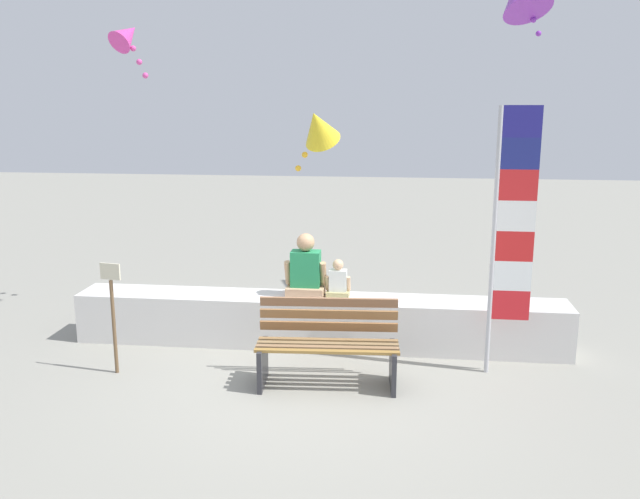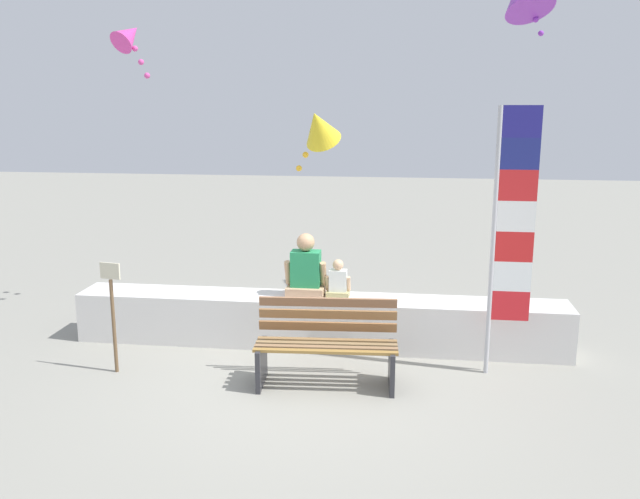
% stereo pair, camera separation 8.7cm
% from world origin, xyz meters
% --- Properties ---
extents(ground_plane, '(40.00, 40.00, 0.00)m').
position_xyz_m(ground_plane, '(0.00, 0.00, 0.00)').
color(ground_plane, gray).
extents(seawall_ledge, '(6.02, 0.61, 0.61)m').
position_xyz_m(seawall_ledge, '(0.00, 1.16, 0.31)').
color(seawall_ledge, silver).
rests_on(seawall_ledge, ground).
extents(park_bench, '(1.53, 0.70, 0.88)m').
position_xyz_m(park_bench, '(0.23, 0.03, 0.41)').
color(park_bench, olive).
rests_on(park_bench, ground).
extents(person_adult, '(0.51, 0.38, 0.78)m').
position_xyz_m(person_adult, '(-0.16, 1.21, 0.92)').
color(person_adult, tan).
rests_on(person_adult, seawall_ledge).
extents(person_child, '(0.31, 0.23, 0.47)m').
position_xyz_m(person_child, '(0.23, 1.21, 0.80)').
color(person_child, tan).
rests_on(person_child, seawall_ledge).
extents(flag_banner, '(0.45, 0.05, 2.92)m').
position_xyz_m(flag_banner, '(2.11, 0.53, 1.67)').
color(flag_banner, '#B7B7BC').
rests_on(flag_banner, ground).
extents(kite_magenta, '(0.58, 0.61, 0.83)m').
position_xyz_m(kite_magenta, '(-2.78, 2.47, 3.83)').
color(kite_magenta, '#DB3D9E').
extents(kite_yellow, '(0.67, 0.76, 0.89)m').
position_xyz_m(kite_yellow, '(-0.10, 1.94, 2.63)').
color(kite_yellow, yellow).
extents(sign_post, '(0.24, 0.06, 1.26)m').
position_xyz_m(sign_post, '(-2.13, 0.03, 0.75)').
color(sign_post, brown).
rests_on(sign_post, ground).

